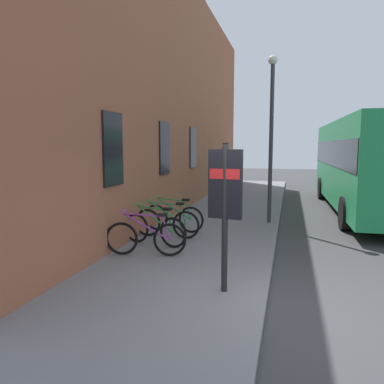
# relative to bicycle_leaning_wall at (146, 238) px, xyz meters

# --- Properties ---
(ground) EXTENTS (60.00, 60.00, 0.00)m
(ground) POSITION_rel_bicycle_leaning_wall_xyz_m (4.18, -3.67, -0.51)
(ground) COLOR #38383A
(sidewalk_pavement) EXTENTS (24.00, 3.50, 0.12)m
(sidewalk_pavement) POSITION_rel_bicycle_leaning_wall_xyz_m (6.18, -0.92, -0.45)
(sidewalk_pavement) COLOR slate
(sidewalk_pavement) RESTS_ON ground
(station_facade) EXTENTS (22.00, 0.65, 8.71)m
(station_facade) POSITION_rel_bicycle_leaning_wall_xyz_m (7.17, 1.13, 3.84)
(station_facade) COLOR #9E563D
(station_facade) RESTS_ON ground
(bicycle_leaning_wall) EXTENTS (0.48, 1.76, 0.97)m
(bicycle_leaning_wall) POSITION_rel_bicycle_leaning_wall_xyz_m (0.00, 0.00, 0.00)
(bicycle_leaning_wall) COLOR black
(bicycle_leaning_wall) RESTS_ON sidewalk_pavement
(bicycle_nearest_sign) EXTENTS (0.59, 1.73, 0.97)m
(bicycle_nearest_sign) POSITION_rel_bicycle_leaning_wall_xyz_m (0.86, 0.12, 0.00)
(bicycle_nearest_sign) COLOR black
(bicycle_nearest_sign) RESTS_ON sidewalk_pavement
(bicycle_end_of_row) EXTENTS (0.48, 1.77, 0.97)m
(bicycle_end_of_row) POSITION_rel_bicycle_leaning_wall_xyz_m (1.65, 0.08, 0.00)
(bicycle_end_of_row) COLOR black
(bicycle_end_of_row) RESTS_ON sidewalk_pavement
(bicycle_by_door) EXTENTS (0.48, 1.77, 0.97)m
(bicycle_by_door) POSITION_rel_bicycle_leaning_wall_xyz_m (2.36, 0.12, 0.00)
(bicycle_by_door) COLOR black
(bicycle_by_door) RESTS_ON sidewalk_pavement
(transit_info_sign) EXTENTS (0.17, 0.56, 2.40)m
(transit_info_sign) POSITION_rel_bicycle_leaning_wall_xyz_m (-1.55, -1.97, 1.21)
(transit_info_sign) COLOR black
(transit_info_sign) RESTS_ON sidewalk_pavement
(city_bus) EXTENTS (10.56, 2.84, 3.35)m
(city_bus) POSITION_rel_bicycle_leaning_wall_xyz_m (7.68, -5.67, 1.41)
(city_bus) COLOR #1E8C4C
(city_bus) RESTS_ON ground
(pedestrian_near_bus) EXTENTS (0.26, 0.63, 1.66)m
(pedestrian_near_bus) POSITION_rel_bicycle_leaning_wall_xyz_m (6.87, -0.46, 0.62)
(pedestrian_near_bus) COLOR #4C724C
(pedestrian_near_bus) RESTS_ON sidewalk_pavement
(street_lamp) EXTENTS (0.28, 0.28, 5.00)m
(street_lamp) POSITION_rel_bicycle_leaning_wall_xyz_m (4.28, -2.37, 2.59)
(street_lamp) COLOR #333338
(street_lamp) RESTS_ON sidewalk_pavement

